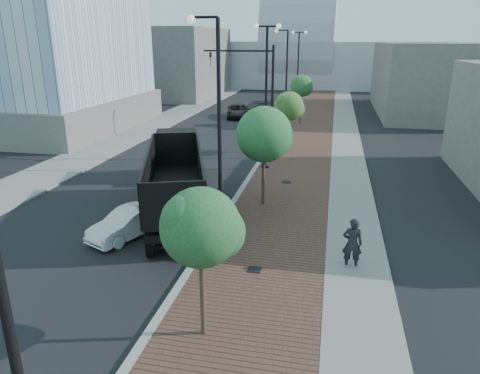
% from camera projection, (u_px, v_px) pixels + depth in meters
% --- Properties ---
extents(sidewalk, '(7.00, 140.00, 0.12)m').
position_uv_depth(sidewalk, '(319.00, 123.00, 46.04)').
color(sidewalk, '#4C2D23').
rests_on(sidewalk, ground).
extents(concrete_strip, '(2.40, 140.00, 0.13)m').
position_uv_depth(concrete_strip, '(345.00, 124.00, 45.50)').
color(concrete_strip, slate).
rests_on(concrete_strip, ground).
extents(curb, '(0.30, 140.00, 0.14)m').
position_uv_depth(curb, '(285.00, 122.00, 46.72)').
color(curb, gray).
rests_on(curb, ground).
extents(west_sidewalk, '(4.00, 140.00, 0.12)m').
position_uv_depth(west_sidewalk, '(170.00, 117.00, 49.28)').
color(west_sidewalk, slate).
rests_on(west_sidewalk, ground).
extents(dump_truck, '(6.66, 13.39, 3.36)m').
position_uv_depth(dump_truck, '(177.00, 170.00, 24.57)').
color(dump_truck, black).
rests_on(dump_truck, ground).
extents(white_sedan, '(2.80, 4.09, 1.28)m').
position_uv_depth(white_sedan, '(129.00, 223.00, 19.49)').
color(white_sedan, silver).
rests_on(white_sedan, ground).
extents(dark_car_mid, '(3.42, 5.59, 1.45)m').
position_uv_depth(dark_car_mid, '(238.00, 111.00, 49.44)').
color(dark_car_mid, black).
rests_on(dark_car_mid, ground).
extents(dark_car_far, '(2.58, 5.31, 1.49)m').
position_uv_depth(dark_car_far, '(260.00, 112.00, 48.58)').
color(dark_car_far, black).
rests_on(dark_car_far, ground).
extents(pedestrian, '(0.76, 0.50, 2.05)m').
position_uv_depth(pedestrian, '(352.00, 244.00, 16.63)').
color(pedestrian, black).
rests_on(pedestrian, ground).
extents(streetlight_0, '(1.72, 0.56, 9.28)m').
position_uv_depth(streetlight_0, '(4.00, 306.00, 6.14)').
color(streetlight_0, black).
rests_on(streetlight_0, ground).
extents(streetlight_1, '(1.44, 0.56, 9.21)m').
position_uv_depth(streetlight_1, '(217.00, 146.00, 17.44)').
color(streetlight_1, black).
rests_on(streetlight_1, ground).
extents(streetlight_2, '(1.72, 0.56, 9.28)m').
position_uv_depth(streetlight_2, '(266.00, 97.00, 28.40)').
color(streetlight_2, black).
rests_on(streetlight_2, ground).
extents(streetlight_3, '(1.44, 0.56, 9.21)m').
position_uv_depth(streetlight_3, '(285.00, 86.00, 39.70)').
color(streetlight_3, black).
rests_on(streetlight_3, ground).
extents(streetlight_4, '(1.72, 0.56, 9.28)m').
position_uv_depth(streetlight_4, '(298.00, 72.00, 50.66)').
color(streetlight_4, black).
rests_on(streetlight_4, ground).
extents(traffic_mast, '(5.09, 0.20, 8.00)m').
position_uv_depth(traffic_mast, '(260.00, 89.00, 31.31)').
color(traffic_mast, black).
rests_on(traffic_mast, ground).
extents(tree_0, '(2.30, 2.23, 4.63)m').
position_uv_depth(tree_0, '(202.00, 228.00, 11.94)').
color(tree_0, '#382619').
rests_on(tree_0, ground).
extents(tree_1, '(2.82, 2.82, 5.25)m').
position_uv_depth(tree_1, '(265.00, 135.00, 22.04)').
color(tree_1, '#382619').
rests_on(tree_1, ground).
extents(tree_2, '(2.30, 2.24, 4.69)m').
position_uv_depth(tree_2, '(289.00, 106.00, 33.26)').
color(tree_2, '#382619').
rests_on(tree_2, ground).
extents(tree_3, '(2.27, 2.20, 5.03)m').
position_uv_depth(tree_3, '(302.00, 86.00, 44.27)').
color(tree_3, '#382619').
rests_on(tree_3, ground).
extents(tower_podium, '(19.00, 19.00, 3.00)m').
position_uv_depth(tower_podium, '(35.00, 112.00, 43.56)').
color(tower_podium, '#67635D').
rests_on(tower_podium, ground).
extents(convention_center, '(50.00, 30.00, 50.00)m').
position_uv_depth(convention_center, '(302.00, 52.00, 86.96)').
color(convention_center, '#9DA1A7').
rests_on(convention_center, ground).
extents(commercial_block_nw, '(14.00, 20.00, 10.00)m').
position_uv_depth(commercial_block_nw, '(171.00, 63.00, 67.63)').
color(commercial_block_nw, '#5E5B55').
rests_on(commercial_block_nw, ground).
extents(commercial_block_ne, '(12.00, 22.00, 8.00)m').
position_uv_depth(commercial_block_ne, '(432.00, 79.00, 51.60)').
color(commercial_block_ne, '#5E5A55').
rests_on(commercial_block_ne, ground).
extents(utility_cover_1, '(0.50, 0.50, 0.02)m').
position_uv_depth(utility_cover_1, '(254.00, 270.00, 16.55)').
color(utility_cover_1, black).
rests_on(utility_cover_1, sidewalk).
extents(utility_cover_2, '(0.50, 0.50, 0.02)m').
position_uv_depth(utility_cover_2, '(286.00, 182.00, 26.75)').
color(utility_cover_2, black).
rests_on(utility_cover_2, sidewalk).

